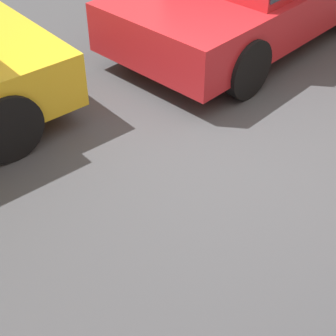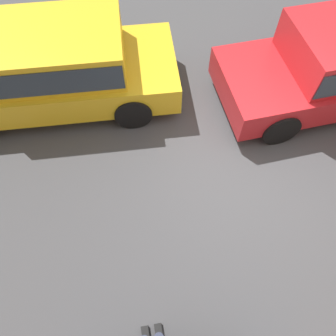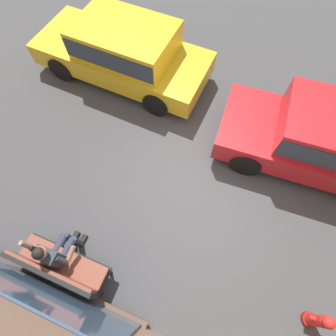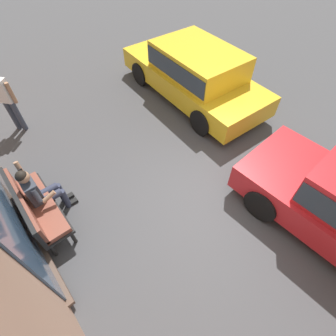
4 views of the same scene
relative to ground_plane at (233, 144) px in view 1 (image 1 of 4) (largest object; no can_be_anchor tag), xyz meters
The scene contains 1 object.
ground_plane is the anchor object (origin of this frame).
Camera 1 is at (3.36, 2.60, 3.09)m, focal length 55.00 mm.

